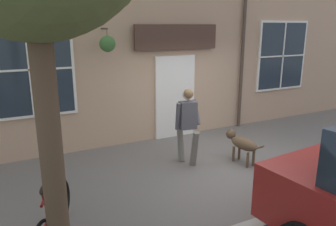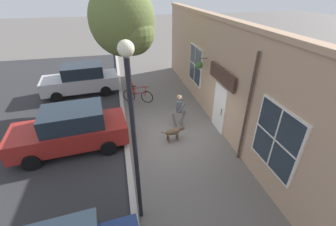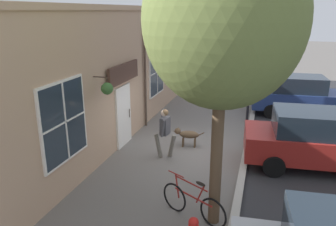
{
  "view_description": "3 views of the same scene",
  "coord_description": "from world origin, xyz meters",
  "px_view_note": "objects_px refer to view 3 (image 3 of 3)",
  "views": [
    {
      "loc": [
        5.08,
        -3.94,
        2.82
      ],
      "look_at": [
        -1.05,
        -0.86,
        0.99
      ],
      "focal_mm": 35.0,
      "sensor_mm": 36.0,
      "label": 1
    },
    {
      "loc": [
        1.99,
        7.84,
        5.78
      ],
      "look_at": [
        0.06,
        -0.5,
        0.86
      ],
      "focal_mm": 24.0,
      "sensor_mm": 36.0,
      "label": 2
    },
    {
      "loc": [
        2.38,
        -9.9,
        4.52
      ],
      "look_at": [
        -0.8,
        0.68,
        1.04
      ],
      "focal_mm": 35.0,
      "sensor_mm": 36.0,
      "label": 3
    }
  ],
  "objects_px": {
    "leaning_bicycle": "(193,203)",
    "parked_car_mid_block": "(318,140)",
    "dog_on_leash": "(187,134)",
    "street_lamp": "(253,45)",
    "parked_car_far_end": "(300,95)",
    "pedestrian_walking": "(165,129)",
    "street_tree_by_curb": "(218,28)"
  },
  "relations": [
    {
      "from": "dog_on_leash",
      "to": "street_tree_by_curb",
      "type": "xyz_separation_m",
      "value": [
        1.46,
        -3.87,
        3.75
      ]
    },
    {
      "from": "parked_car_mid_block",
      "to": "street_lamp",
      "type": "bearing_deg",
      "value": 120.98
    },
    {
      "from": "pedestrian_walking",
      "to": "leaning_bicycle",
      "type": "distance_m",
      "value": 3.36
    },
    {
      "from": "dog_on_leash",
      "to": "street_lamp",
      "type": "xyz_separation_m",
      "value": [
        1.82,
        3.28,
        2.77
      ]
    },
    {
      "from": "dog_on_leash",
      "to": "parked_car_mid_block",
      "type": "height_order",
      "value": "parked_car_mid_block"
    },
    {
      "from": "leaning_bicycle",
      "to": "parked_car_mid_block",
      "type": "relative_size",
      "value": 0.36
    },
    {
      "from": "pedestrian_walking",
      "to": "leaning_bicycle",
      "type": "relative_size",
      "value": 1.0
    },
    {
      "from": "dog_on_leash",
      "to": "parked_car_far_end",
      "type": "height_order",
      "value": "parked_car_far_end"
    },
    {
      "from": "street_tree_by_curb",
      "to": "street_lamp",
      "type": "height_order",
      "value": "street_tree_by_curb"
    },
    {
      "from": "leaning_bicycle",
      "to": "parked_car_far_end",
      "type": "bearing_deg",
      "value": 72.18
    },
    {
      "from": "street_tree_by_curb",
      "to": "parked_car_mid_block",
      "type": "xyz_separation_m",
      "value": [
        2.58,
        3.44,
        -3.31
      ]
    },
    {
      "from": "street_lamp",
      "to": "street_tree_by_curb",
      "type": "bearing_deg",
      "value": -92.88
    },
    {
      "from": "street_tree_by_curb",
      "to": "leaning_bicycle",
      "type": "height_order",
      "value": "street_tree_by_curb"
    },
    {
      "from": "pedestrian_walking",
      "to": "dog_on_leash",
      "type": "relative_size",
      "value": 1.48
    },
    {
      "from": "street_tree_by_curb",
      "to": "parked_car_far_end",
      "type": "bearing_deg",
      "value": 74.23
    },
    {
      "from": "parked_car_mid_block",
      "to": "street_lamp",
      "type": "height_order",
      "value": "street_lamp"
    },
    {
      "from": "dog_on_leash",
      "to": "leaning_bicycle",
      "type": "height_order",
      "value": "leaning_bicycle"
    },
    {
      "from": "leaning_bicycle",
      "to": "street_lamp",
      "type": "height_order",
      "value": "street_lamp"
    },
    {
      "from": "pedestrian_walking",
      "to": "dog_on_leash",
      "type": "height_order",
      "value": "pedestrian_walking"
    },
    {
      "from": "parked_car_far_end",
      "to": "street_lamp",
      "type": "xyz_separation_m",
      "value": [
        -2.15,
        -1.76,
        2.33
      ]
    },
    {
      "from": "leaning_bicycle",
      "to": "street_tree_by_curb",
      "type": "bearing_deg",
      "value": 13.62
    },
    {
      "from": "pedestrian_walking",
      "to": "street_lamp",
      "type": "xyz_separation_m",
      "value": [
        2.3,
        4.32,
        2.26
      ]
    },
    {
      "from": "pedestrian_walking",
      "to": "parked_car_mid_block",
      "type": "height_order",
      "value": "parked_car_mid_block"
    },
    {
      "from": "parked_car_far_end",
      "to": "street_lamp",
      "type": "distance_m",
      "value": 3.63
    },
    {
      "from": "dog_on_leash",
      "to": "parked_car_far_end",
      "type": "bearing_deg",
      "value": 51.74
    },
    {
      "from": "street_tree_by_curb",
      "to": "street_lamp",
      "type": "xyz_separation_m",
      "value": [
        0.36,
        7.14,
        -0.99
      ]
    },
    {
      "from": "street_lamp",
      "to": "pedestrian_walking",
      "type": "bearing_deg",
      "value": -117.99
    },
    {
      "from": "street_tree_by_curb",
      "to": "parked_car_far_end",
      "type": "xyz_separation_m",
      "value": [
        2.51,
        8.9,
        -3.31
      ]
    },
    {
      "from": "dog_on_leash",
      "to": "parked_car_mid_block",
      "type": "relative_size",
      "value": 0.24
    },
    {
      "from": "leaning_bicycle",
      "to": "street_lamp",
      "type": "xyz_separation_m",
      "value": [
        0.74,
        7.23,
        2.83
      ]
    },
    {
      "from": "parked_car_mid_block",
      "to": "dog_on_leash",
      "type": "bearing_deg",
      "value": 173.94
    },
    {
      "from": "street_tree_by_curb",
      "to": "leaning_bicycle",
      "type": "distance_m",
      "value": 3.83
    }
  ]
}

